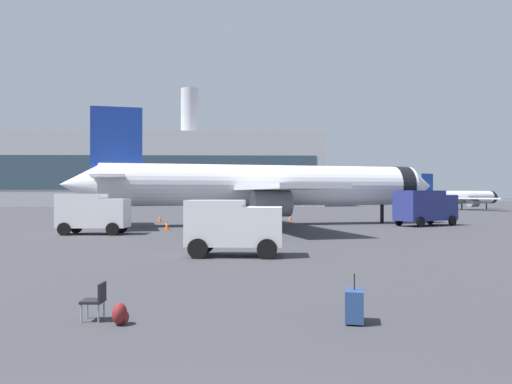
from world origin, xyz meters
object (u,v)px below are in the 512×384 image
airplane_taxiing (459,197)px  safety_cone_far (290,218)px  service_truck (93,212)px  rolling_suitcase (354,306)px  cargo_van (233,225)px  gate_chair (96,299)px  traveller_backpack (120,314)px  safety_cone_near (258,237)px  airplane_at_gate (263,186)px  safety_cone_mid (160,219)px  fuel_truck (425,206)px  safety_cone_outer (167,225)px

airplane_taxiing → safety_cone_far: airplane_taxiing is taller
service_truck → rolling_suitcase: size_ratio=4.43×
cargo_van → gate_chair: (-2.89, -11.77, -0.95)m
service_truck → traveller_backpack: (8.02, -25.06, -1.37)m
safety_cone_near → rolling_suitcase: rolling_suitcase is taller
gate_chair → airplane_at_gate: bearing=81.5°
traveller_backpack → gate_chair: gate_chair is taller
service_truck → gate_chair: (7.38, -24.66, -1.11)m
safety_cone_mid → safety_cone_near: bearing=-66.9°
service_truck → rolling_suitcase: bearing=-62.2°
airplane_at_gate → airplane_taxiing: airplane_at_gate is taller
safety_cone_near → gate_chair: gate_chair is taller
gate_chair → fuel_truck: bearing=59.4°
cargo_van → safety_cone_near: bearing=78.0°
safety_cone_near → safety_cone_far: 25.76m
traveller_backpack → gate_chair: size_ratio=0.56×
fuel_truck → safety_cone_far: bearing=138.5°
airplane_at_gate → safety_cone_mid: 12.03m
safety_cone_far → traveller_backpack: (-7.95, -44.02, -0.06)m
airplane_taxiing → fuel_truck: size_ratio=3.23×
airplane_at_gate → service_truck: (-12.66, -10.82, -2.05)m
airplane_at_gate → safety_cone_far: (3.32, 8.14, -3.37)m
rolling_suitcase → traveller_backpack: size_ratio=2.29×
airplane_taxiing → service_truck: 74.95m
airplane_at_gate → airplane_taxiing: (38.00, 44.41, -1.39)m
service_truck → traveller_backpack: bearing=-72.2°
airplane_at_gate → safety_cone_mid: size_ratio=50.65×
cargo_van → traveller_backpack: size_ratio=9.47×
rolling_suitcase → gate_chair: (-5.82, 0.38, 0.11)m
safety_cone_near → gate_chair: bearing=-103.1°
safety_cone_outer → airplane_at_gate: bearing=38.9°
safety_cone_mid → safety_cone_far: size_ratio=1.19×
fuel_truck → gate_chair: bearing=-120.6°
airplane_at_gate → airplane_taxiing: size_ratio=1.72×
fuel_truck → rolling_suitcase: size_ratio=5.82×
airplane_at_gate → cargo_van: size_ratio=7.81×
cargo_van → safety_cone_outer: (-5.62, 17.25, -1.07)m
gate_chair → airplane_taxiing: bearing=61.6°
safety_cone_mid → traveller_backpack: (5.84, -40.79, -0.11)m
traveller_backpack → airplane_taxiing: bearing=62.0°
service_truck → rolling_suitcase: service_truck is taller
service_truck → safety_cone_far: size_ratio=8.24×
airplane_at_gate → service_truck: bearing=-139.5°
cargo_van → safety_cone_outer: bearing=108.1°
airplane_taxiing → gate_chair: airplane_taxiing is taller
safety_cone_outer → traveller_backpack: bearing=-83.4°
cargo_van → safety_cone_outer: size_ratio=5.94×
airplane_taxiing → safety_cone_far: (-34.68, -36.27, -1.97)m
airplane_taxiing → fuel_truck: (-23.37, -46.28, -0.49)m
rolling_suitcase → safety_cone_mid: bearing=105.1°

